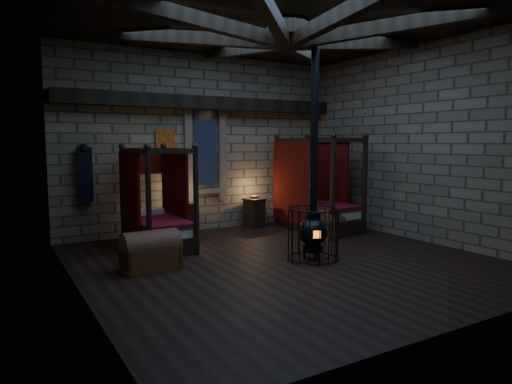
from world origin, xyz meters
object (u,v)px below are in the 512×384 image
bed_right (316,207)px  trunk_left (150,252)px  bed_left (157,223)px  stove (313,228)px  trunk_right (330,224)px

bed_right → trunk_left: size_ratio=2.34×
bed_left → stove: bearing=-48.7°
trunk_left → stove: 2.88m
trunk_right → stove: (-1.60, -1.45, 0.31)m
bed_left → bed_right: size_ratio=0.90×
bed_left → trunk_right: (3.71, -0.98, -0.21)m
trunk_left → stove: bearing=-20.3°
bed_left → bed_right: (3.99, -0.10, 0.05)m
bed_left → trunk_left: (-0.63, -1.57, -0.20)m
bed_left → stove: size_ratio=0.50×
trunk_right → stove: 2.18m
bed_left → trunk_right: 3.84m
bed_right → stove: (-1.88, -2.33, 0.04)m
bed_left → bed_right: 3.99m
trunk_left → bed_right: bearing=14.8°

